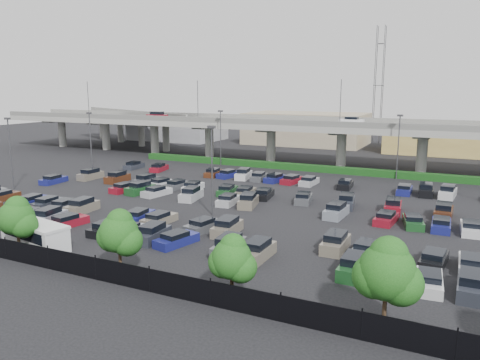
# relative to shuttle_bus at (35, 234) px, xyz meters

# --- Properties ---
(ground) EXTENTS (280.00, 280.00, 0.00)m
(ground) POSITION_rel_shuttle_bus_xyz_m (9.22, 24.75, -1.30)
(ground) COLOR black
(overpass) EXTENTS (150.00, 13.00, 15.80)m
(overpass) POSITION_rel_shuttle_bus_xyz_m (8.97, 56.74, 5.67)
(overpass) COLOR gray
(overpass) RESTS_ON ground
(on_ramp) EXTENTS (50.93, 30.13, 8.80)m
(on_ramp) POSITION_rel_shuttle_bus_xyz_m (-42.88, 67.80, 5.55)
(on_ramp) COLOR gray
(on_ramp) RESTS_ON ground
(hedge) EXTENTS (66.00, 1.60, 1.10)m
(hedge) POSITION_rel_shuttle_bus_xyz_m (9.22, 49.75, -0.75)
(hedge) COLOR #113B13
(hedge) RESTS_ON ground
(fence) EXTENTS (70.00, 0.10, 2.00)m
(fence) POSITION_rel_shuttle_bus_xyz_m (9.17, -3.25, -0.40)
(fence) COLOR black
(fence) RESTS_ON ground
(tree_row) EXTENTS (65.07, 3.66, 5.94)m
(tree_row) POSITION_rel_shuttle_bus_xyz_m (9.93, -1.77, 2.22)
(tree_row) COLOR #332316
(tree_row) RESTS_ON ground
(shuttle_bus) EXTENTS (7.77, 3.79, 2.39)m
(shuttle_bus) POSITION_rel_shuttle_bus_xyz_m (0.00, 0.00, 0.00)
(shuttle_bus) COLOR silver
(shuttle_bus) RESTS_ON ground
(parked_cars) EXTENTS (63.01, 36.68, 1.67)m
(parked_cars) POSITION_rel_shuttle_bus_xyz_m (9.84, 20.08, -0.68)
(parked_cars) COLOR black
(parked_cars) RESTS_ON ground
(light_poles) EXTENTS (66.90, 48.38, 10.30)m
(light_poles) POSITION_rel_shuttle_bus_xyz_m (5.10, 26.75, 4.94)
(light_poles) COLOR #46454A
(light_poles) RESTS_ON ground
(distant_buildings) EXTENTS (138.00, 24.00, 9.00)m
(distant_buildings) POSITION_rel_shuttle_bus_xyz_m (21.60, 86.57, 2.44)
(distant_buildings) COLOR gray
(distant_buildings) RESTS_ON ground
(comm_tower) EXTENTS (2.40, 2.40, 30.00)m
(comm_tower) POSITION_rel_shuttle_bus_xyz_m (13.22, 98.75, 14.31)
(comm_tower) COLOR #46454A
(comm_tower) RESTS_ON ground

